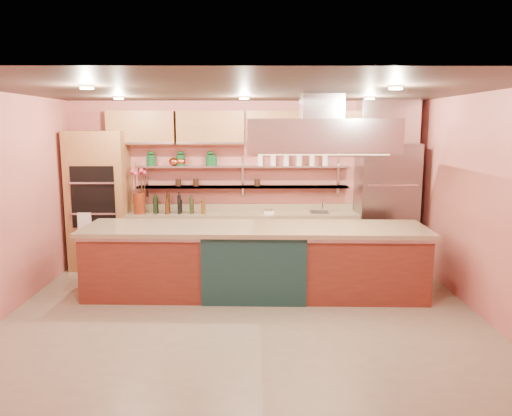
{
  "coord_description": "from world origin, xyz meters",
  "views": [
    {
      "loc": [
        0.1,
        -6.1,
        2.39
      ],
      "look_at": [
        0.16,
        1.0,
        1.21
      ],
      "focal_mm": 35.0,
      "sensor_mm": 36.0,
      "label": 1
    }
  ],
  "objects_px": {
    "island": "(255,260)",
    "copper_kettle": "(174,162)",
    "flower_vase": "(139,203)",
    "kitchen_scale": "(269,211)",
    "green_canister": "(213,160)",
    "refrigerator": "(385,206)"
  },
  "relations": [
    {
      "from": "kitchen_scale",
      "to": "refrigerator",
      "type": "bearing_deg",
      "value": -19.95
    },
    {
      "from": "refrigerator",
      "to": "kitchen_scale",
      "type": "distance_m",
      "value": 1.96
    },
    {
      "from": "island",
      "to": "kitchen_scale",
      "type": "distance_m",
      "value": 1.47
    },
    {
      "from": "island",
      "to": "green_canister",
      "type": "xyz_separation_m",
      "value": [
        -0.7,
        1.59,
        1.31
      ]
    },
    {
      "from": "kitchen_scale",
      "to": "copper_kettle",
      "type": "bearing_deg",
      "value": 152.54
    },
    {
      "from": "green_canister",
      "to": "kitchen_scale",
      "type": "bearing_deg",
      "value": -13.07
    },
    {
      "from": "refrigerator",
      "to": "green_canister",
      "type": "bearing_deg",
      "value": 175.47
    },
    {
      "from": "copper_kettle",
      "to": "green_canister",
      "type": "relative_size",
      "value": 0.98
    },
    {
      "from": "kitchen_scale",
      "to": "island",
      "type": "bearing_deg",
      "value": -119.86
    },
    {
      "from": "flower_vase",
      "to": "refrigerator",
      "type": "bearing_deg",
      "value": -0.14
    },
    {
      "from": "flower_vase",
      "to": "green_canister",
      "type": "bearing_deg",
      "value": 10.19
    },
    {
      "from": "flower_vase",
      "to": "copper_kettle",
      "type": "relative_size",
      "value": 2.03
    },
    {
      "from": "island",
      "to": "copper_kettle",
      "type": "distance_m",
      "value": 2.46
    },
    {
      "from": "green_canister",
      "to": "copper_kettle",
      "type": "bearing_deg",
      "value": 180.0
    },
    {
      "from": "green_canister",
      "to": "flower_vase",
      "type": "bearing_deg",
      "value": -169.81
    },
    {
      "from": "island",
      "to": "flower_vase",
      "type": "height_order",
      "value": "flower_vase"
    },
    {
      "from": "island",
      "to": "flower_vase",
      "type": "distance_m",
      "value": 2.44
    },
    {
      "from": "copper_kettle",
      "to": "green_canister",
      "type": "height_order",
      "value": "green_canister"
    },
    {
      "from": "island",
      "to": "flower_vase",
      "type": "bearing_deg",
      "value": 146.53
    },
    {
      "from": "flower_vase",
      "to": "copper_kettle",
      "type": "bearing_deg",
      "value": 21.28
    },
    {
      "from": "island",
      "to": "kitchen_scale",
      "type": "bearing_deg",
      "value": 81.75
    },
    {
      "from": "flower_vase",
      "to": "kitchen_scale",
      "type": "distance_m",
      "value": 2.18
    }
  ]
}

